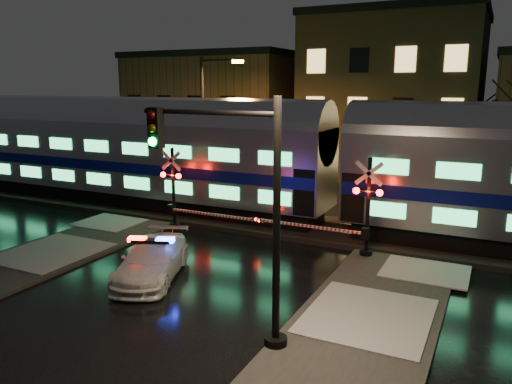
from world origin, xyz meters
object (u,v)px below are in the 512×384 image
(police_car, at_px, (152,260))
(traffic_light, at_px, (240,217))
(crossing_signal_right, at_px, (358,217))
(crossing_signal_left, at_px, (179,197))
(streetlight, at_px, (207,118))

(police_car, distance_m, traffic_light, 6.23)
(crossing_signal_right, height_order, traffic_light, traffic_light)
(crossing_signal_left, bearing_deg, traffic_light, -46.77)
(traffic_light, distance_m, streetlight, 17.88)
(police_car, height_order, crossing_signal_right, crossing_signal_right)
(crossing_signal_right, bearing_deg, police_car, -137.64)
(police_car, relative_size, streetlight, 0.60)
(streetlight, bearing_deg, crossing_signal_right, -31.11)
(traffic_light, xyz_separation_m, streetlight, (-10.06, 14.72, 1.37))
(police_car, relative_size, traffic_light, 0.77)
(police_car, relative_size, crossing_signal_left, 0.91)
(traffic_light, bearing_deg, police_car, 166.62)
(streetlight, bearing_deg, police_car, -67.14)
(police_car, xyz_separation_m, crossing_signal_left, (-2.60, 5.44, 0.93))
(streetlight, bearing_deg, crossing_signal_left, -69.43)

